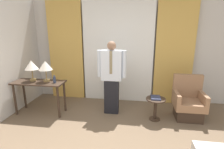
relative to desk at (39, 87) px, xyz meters
name	(u,v)px	position (x,y,z in m)	size (l,w,h in m)	color
wall_back	(118,50)	(1.65, 1.15, 0.74)	(10.00, 0.06, 2.70)	beige
curtain_sheer_center	(118,53)	(1.65, 1.02, 0.68)	(1.79, 0.06, 2.58)	white
curtain_drape_left	(66,52)	(0.25, 1.02, 0.68)	(0.92, 0.06, 2.58)	gold
curtain_drape_right	(174,54)	(3.05, 1.02, 0.68)	(0.92, 0.06, 2.58)	gold
desk	(39,87)	(0.00, 0.00, 0.00)	(1.14, 0.45, 0.75)	#38281E
table_lamp_left	(31,66)	(-0.17, 0.06, 0.48)	(0.29, 0.29, 0.46)	#9E7F47
table_lamp_right	(45,66)	(0.17, 0.06, 0.48)	(0.29, 0.29, 0.46)	#9E7F47
bottle_near_edge	(54,80)	(0.40, -0.03, 0.20)	(0.06, 0.06, 0.17)	#2D3851
person	(112,76)	(1.61, 0.24, 0.27)	(0.64, 0.21, 1.63)	black
armchair	(188,103)	(3.28, 0.25, -0.28)	(0.61, 0.57, 0.92)	#38281E
side_table	(155,105)	(2.57, 0.04, -0.28)	(0.41, 0.41, 0.48)	#38281E
book	(156,98)	(2.56, 0.06, -0.12)	(0.20, 0.25, 0.03)	#2D334C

